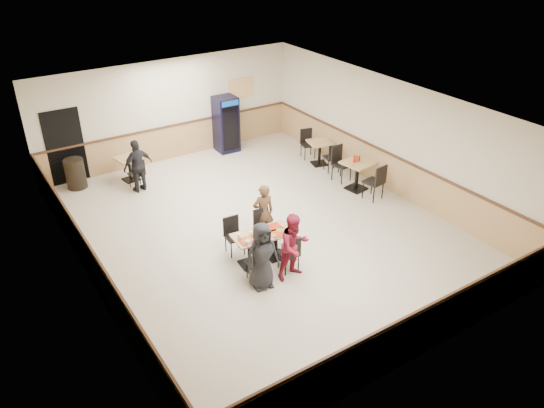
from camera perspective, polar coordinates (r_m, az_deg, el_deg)
ground at (r=12.67m, az=-1.26°, el=-2.61°), size 10.00×10.00×0.00m
room_shell at (r=15.16m, az=-0.69°, el=5.41°), size 10.00×10.00×10.00m
main_table at (r=11.30m, az=-1.00°, el=-4.19°), size 1.33×0.75×0.68m
main_chairs at (r=11.29m, az=-1.21°, el=-4.34°), size 1.26×1.59×0.87m
diner_woman_left at (r=10.42m, az=-1.09°, el=-5.60°), size 0.75×0.54×1.44m
diner_woman_right at (r=10.71m, az=2.40°, el=-4.56°), size 0.73×0.58×1.44m
diner_man_opposite at (r=11.92m, az=-0.94°, el=-0.93°), size 0.55×0.41×1.38m
lone_diner at (r=14.50m, az=-14.21°, el=3.99°), size 0.91×0.51×1.46m
tabletop_clutter at (r=11.11m, az=-0.90°, el=-3.29°), size 1.13×0.59×0.12m
side_table_near at (r=14.39m, az=9.16°, el=3.49°), size 0.85×0.85×0.80m
side_table_near_chair_south at (r=13.99m, az=10.88°, el=2.44°), size 0.53×0.53×1.01m
side_table_near_chair_north at (r=14.84m, az=7.53°, el=4.31°), size 0.53×0.53×1.01m
side_table_far at (r=15.78m, az=5.15°, el=5.87°), size 0.81×0.81×0.71m
side_table_far_chair_south at (r=15.39m, az=6.45°, el=5.08°), size 0.51×0.51×0.90m
side_table_far_chair_north at (r=16.21m, az=3.91°, el=6.47°), size 0.51×0.51×0.90m
condiment_caddy at (r=14.26m, az=9.05°, el=4.83°), size 0.23×0.06×0.20m
back_table at (r=15.28m, az=-15.09°, el=4.05°), size 0.72×0.72×0.68m
back_table_chair_lone at (r=14.82m, az=-14.38°, el=3.25°), size 0.45×0.45×0.86m
pepsi_cooler at (r=16.63m, az=-4.95°, el=8.56°), size 0.68×0.69×1.73m
trash_bin at (r=15.31m, az=-20.39°, el=3.08°), size 0.53×0.53×0.83m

